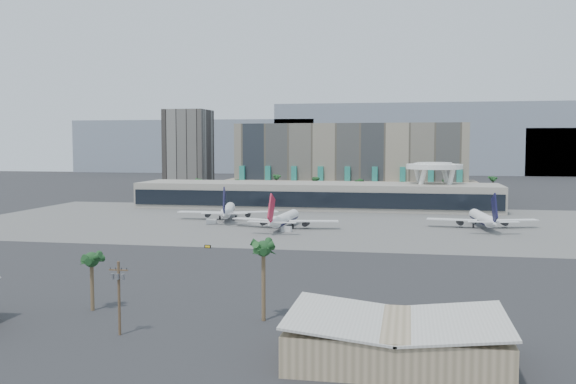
% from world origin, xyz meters
% --- Properties ---
extents(ground, '(900.00, 900.00, 0.00)m').
position_xyz_m(ground, '(0.00, 0.00, 0.00)').
color(ground, '#232326').
rests_on(ground, ground).
extents(apron_pad, '(260.00, 130.00, 0.06)m').
position_xyz_m(apron_pad, '(0.00, 55.00, 0.03)').
color(apron_pad, '#5B5B59').
rests_on(apron_pad, ground).
extents(mountain_ridge, '(680.00, 60.00, 70.00)m').
position_xyz_m(mountain_ridge, '(27.88, 470.00, 29.89)').
color(mountain_ridge, gray).
rests_on(mountain_ridge, ground).
extents(hotel, '(140.00, 30.00, 42.00)m').
position_xyz_m(hotel, '(10.00, 174.41, 16.81)').
color(hotel, gray).
rests_on(hotel, ground).
extents(office_tower, '(30.00, 30.00, 52.00)m').
position_xyz_m(office_tower, '(-95.00, 200.00, 22.94)').
color(office_tower, black).
rests_on(office_tower, ground).
extents(terminal, '(170.00, 32.50, 14.50)m').
position_xyz_m(terminal, '(0.00, 109.84, 6.52)').
color(terminal, '#A7A293').
rests_on(terminal, ground).
extents(saucer_structure, '(26.00, 26.00, 21.89)m').
position_xyz_m(saucer_structure, '(55.00, 116.00, 18.45)').
color(saucer_structure, white).
rests_on(saucer_structure, ground).
extents(palm_row, '(157.80, 2.80, 13.10)m').
position_xyz_m(palm_row, '(7.00, 145.00, 10.50)').
color(palm_row, brown).
rests_on(palm_row, ground).
extents(hangar_right, '(30.55, 20.60, 6.89)m').
position_xyz_m(hangar_right, '(42.00, -100.00, 2.95)').
color(hangar_right, gray).
rests_on(hangar_right, ground).
extents(utility_pole, '(3.20, 0.85, 12.00)m').
position_xyz_m(utility_pole, '(-2.00, -96.09, 7.14)').
color(utility_pole, '#4C3826').
rests_on(utility_pole, ground).
extents(airliner_left, '(40.17, 41.77, 14.59)m').
position_xyz_m(airliner_left, '(-28.31, 57.83, 3.68)').
color(airliner_left, white).
rests_on(airliner_left, ground).
extents(airliner_centre, '(39.69, 40.94, 14.12)m').
position_xyz_m(airliner_centre, '(-0.82, 35.70, 3.56)').
color(airliner_centre, white).
rests_on(airliner_centre, ground).
extents(airliner_right, '(39.98, 41.33, 14.28)m').
position_xyz_m(airliner_right, '(70.03, 49.94, 3.60)').
color(airliner_right, white).
rests_on(airliner_right, ground).
extents(service_vehicle_a, '(4.16, 2.58, 1.90)m').
position_xyz_m(service_vehicle_a, '(-30.64, 43.48, 0.95)').
color(service_vehicle_a, silver).
rests_on(service_vehicle_a, ground).
extents(service_vehicle_b, '(3.65, 2.29, 1.80)m').
position_xyz_m(service_vehicle_b, '(1.67, 27.46, 0.90)').
color(service_vehicle_b, silver).
rests_on(service_vehicle_b, ground).
extents(taxiway_sign, '(2.07, 0.66, 0.93)m').
position_xyz_m(taxiway_sign, '(-14.64, -10.91, 0.46)').
color(taxiway_sign, black).
rests_on(taxiway_sign, ground).
extents(near_palm_a, '(6.00, 6.00, 10.90)m').
position_xyz_m(near_palm_a, '(-13.71, -82.66, 8.09)').
color(near_palm_a, brown).
rests_on(near_palm_a, ground).
extents(near_palm_b, '(6.00, 6.00, 14.10)m').
position_xyz_m(near_palm_b, '(18.90, -83.49, 11.21)').
color(near_palm_b, brown).
rests_on(near_palm_b, ground).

